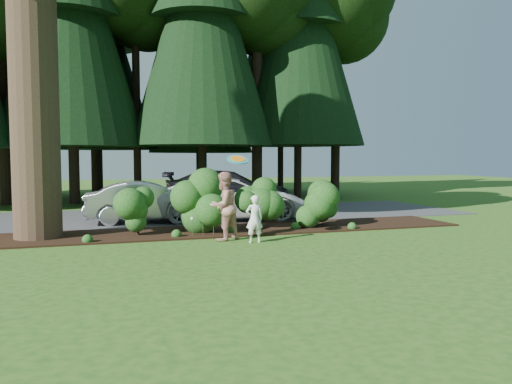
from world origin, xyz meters
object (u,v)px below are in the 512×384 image
(car_white_suv, at_px, (232,198))
(child, at_px, (254,219))
(car_silver_wagon, at_px, (148,202))
(frisbee, at_px, (238,159))
(adult, at_px, (224,206))
(car_dark_suv, at_px, (228,189))

(car_white_suv, distance_m, child, 4.70)
(car_silver_wagon, distance_m, child, 5.22)
(car_silver_wagon, relative_size, car_white_suv, 0.79)
(car_white_suv, xyz_separation_m, frisbee, (-1.15, -4.73, 1.39))
(adult, height_order, frisbee, frisbee)
(car_white_suv, height_order, car_dark_suv, car_dark_suv)
(car_white_suv, xyz_separation_m, adult, (-1.34, -4.04, 0.15))
(car_dark_suv, bearing_deg, frisbee, 179.47)
(car_silver_wagon, xyz_separation_m, child, (2.19, -4.73, -0.10))
(car_silver_wagon, distance_m, frisbee, 5.31)
(adult, bearing_deg, car_silver_wagon, -99.80)
(adult, bearing_deg, child, 107.41)
(car_white_suv, distance_m, car_dark_suv, 4.20)
(frisbee, bearing_deg, car_dark_suv, 76.62)
(car_dark_suv, height_order, child, car_dark_suv)
(car_dark_suv, bearing_deg, car_white_suv, 179.72)
(child, bearing_deg, frisbee, 12.04)
(car_silver_wagon, height_order, frisbee, frisbee)
(car_silver_wagon, xyz_separation_m, frisbee, (1.72, -4.82, 1.44))
(car_dark_suv, bearing_deg, adult, 177.11)
(child, height_order, adult, adult)
(child, bearing_deg, adult, -40.69)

